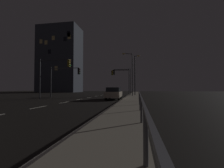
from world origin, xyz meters
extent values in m
plane|color=black|center=(0.00, 17.50, 0.00)|extent=(112.00, 112.00, 0.00)
cube|color=#9E937F|center=(6.72, 17.50, 0.07)|extent=(2.12, 77.00, 0.14)
cube|color=silver|center=(0.00, 9.00, 0.01)|extent=(0.14, 2.00, 0.01)
cube|color=silver|center=(0.00, 13.00, 0.01)|extent=(0.14, 2.00, 0.01)
cube|color=silver|center=(0.00, 17.00, 0.01)|extent=(0.14, 2.00, 0.01)
cube|color=silver|center=(0.00, 21.00, 0.01)|extent=(0.14, 2.00, 0.01)
cube|color=silver|center=(0.00, 25.00, 0.01)|extent=(0.14, 2.00, 0.01)
cube|color=silver|center=(0.00, 29.00, 0.01)|extent=(0.14, 2.00, 0.01)
cube|color=silver|center=(0.00, 33.00, 0.01)|extent=(0.14, 2.00, 0.01)
cube|color=silver|center=(0.00, 37.00, 0.01)|extent=(0.14, 2.00, 0.01)
cube|color=silver|center=(0.00, 41.00, 0.01)|extent=(0.14, 2.00, 0.01)
cube|color=silver|center=(0.00, 45.00, 0.01)|extent=(0.14, 2.00, 0.01)
cube|color=silver|center=(5.41, 22.50, 0.01)|extent=(0.14, 53.00, 0.01)
cube|color=beige|center=(4.41, 18.02, 0.67)|extent=(1.90, 4.43, 0.70)
cube|color=#1E2328|center=(4.41, 17.77, 1.29)|extent=(1.65, 2.49, 0.55)
cylinder|color=black|center=(3.58, 19.41, 0.32)|extent=(0.23, 0.64, 0.64)
cylinder|color=black|center=(5.18, 19.44, 0.32)|extent=(0.23, 0.64, 0.64)
cylinder|color=black|center=(3.63, 16.59, 0.32)|extent=(0.23, 0.64, 0.64)
cylinder|color=black|center=(5.23, 16.62, 0.32)|extent=(0.23, 0.64, 0.64)
cylinder|color=#4C4C51|center=(5.88, 27.02, 2.70)|extent=(0.16, 0.16, 5.13)
cylinder|color=#38383D|center=(4.46, 26.87, 5.02)|extent=(2.84, 0.39, 0.11)
cube|color=black|center=(3.05, 26.73, 4.49)|extent=(0.31, 0.37, 0.95)
sphere|color=black|center=(2.89, 26.72, 4.79)|extent=(0.20, 0.20, 0.20)
sphere|color=black|center=(2.89, 26.72, 4.49)|extent=(0.20, 0.20, 0.20)
sphere|color=#19D84C|center=(2.89, 26.72, 4.19)|extent=(0.20, 0.20, 0.20)
cylinder|color=#38383D|center=(-6.21, 20.52, 2.42)|extent=(0.16, 0.16, 4.84)
cylinder|color=#4C4C51|center=(-3.81, 20.40, 4.59)|extent=(4.81, 0.34, 0.11)
cube|color=black|center=(-1.41, 20.29, 4.07)|extent=(0.30, 0.35, 0.95)
sphere|color=black|center=(-1.25, 20.28, 4.37)|extent=(0.20, 0.20, 0.20)
sphere|color=black|center=(-1.25, 20.28, 4.07)|extent=(0.20, 0.20, 0.20)
sphere|color=#19D84C|center=(-1.25, 20.28, 3.77)|extent=(0.20, 0.20, 0.20)
cylinder|color=#4C4C51|center=(5.98, 29.54, 2.78)|extent=(0.16, 0.16, 5.28)
cylinder|color=#4C4C51|center=(4.13, 29.32, 5.17)|extent=(3.71, 0.55, 0.11)
cube|color=olive|center=(2.29, 29.10, 4.65)|extent=(0.32, 0.37, 0.95)
sphere|color=black|center=(2.13, 29.08, 4.95)|extent=(0.20, 0.20, 0.20)
sphere|color=black|center=(2.13, 29.08, 4.65)|extent=(0.20, 0.20, 0.20)
sphere|color=#19D84C|center=(2.13, 29.08, 4.35)|extent=(0.20, 0.20, 0.20)
cylinder|color=#38383D|center=(-6.04, 17.52, 2.78)|extent=(0.16, 0.16, 5.56)
cylinder|color=#38383D|center=(-3.78, 17.34, 5.31)|extent=(4.53, 0.48, 0.11)
cube|color=olive|center=(-1.52, 17.16, 4.79)|extent=(0.31, 0.36, 0.95)
sphere|color=black|center=(-1.36, 17.14, 5.09)|extent=(0.20, 0.20, 0.20)
sphere|color=black|center=(-1.36, 17.14, 4.79)|extent=(0.20, 0.20, 0.20)
sphere|color=#19D84C|center=(-1.36, 17.14, 4.49)|extent=(0.20, 0.20, 0.20)
cylinder|color=#2D3033|center=(6.94, 28.04, 3.96)|extent=(0.18, 0.18, 7.63)
cylinder|color=#4C4C51|center=(7.28, 27.46, 7.62)|extent=(0.76, 1.21, 0.10)
ellipsoid|color=#F9D172|center=(7.62, 26.89, 7.52)|extent=(0.56, 0.36, 0.24)
cylinder|color=#4C4C51|center=(6.54, 25.60, 3.95)|extent=(0.18, 0.18, 7.61)
cylinder|color=#2D3033|center=(5.81, 25.13, 7.60)|extent=(1.53, 1.03, 0.10)
ellipsoid|color=#F9D172|center=(5.07, 24.65, 7.50)|extent=(0.56, 0.36, 0.24)
cylinder|color=#59595E|center=(7.63, 1.26, 0.61)|extent=(0.09, 0.09, 0.95)
cylinder|color=#59595E|center=(7.63, 4.52, 0.61)|extent=(0.09, 0.09, 0.95)
cylinder|color=#59595E|center=(7.63, 7.78, 0.61)|extent=(0.09, 0.09, 0.95)
cylinder|color=#59595E|center=(7.63, 11.04, 0.61)|extent=(0.09, 0.09, 0.95)
cylinder|color=#59595E|center=(7.63, 14.29, 0.61)|extent=(0.09, 0.09, 0.95)
cylinder|color=#59595E|center=(7.63, 17.55, 0.61)|extent=(0.09, 0.09, 0.95)
cube|color=slate|center=(7.63, 7.78, 1.09)|extent=(0.06, 19.55, 0.06)
cube|color=#3D424C|center=(-21.51, 50.86, 12.24)|extent=(14.86, 8.99, 24.48)
cube|color=#EACC7A|center=(-21.65, 46.33, 19.08)|extent=(1.10, 0.06, 1.50)
cube|color=#EACC7A|center=(-24.47, 46.33, 17.66)|extent=(1.10, 0.06, 1.50)
cube|color=black|center=(-23.12, 46.33, 14.35)|extent=(1.10, 0.06, 1.50)
cube|color=#EACC7A|center=(-20.48, 46.33, 8.43)|extent=(1.10, 0.06, 1.50)
cube|color=#EACC7A|center=(-26.43, 46.33, 18.13)|extent=(1.10, 0.06, 1.50)
cube|color=black|center=(-17.24, 46.33, 18.52)|extent=(1.10, 0.06, 1.50)
cube|color=black|center=(-16.06, 46.33, 20.48)|extent=(1.10, 0.06, 1.50)
cube|color=#EACC7A|center=(-15.72, 46.33, 19.13)|extent=(1.10, 0.06, 1.50)
cube|color=black|center=(-15.84, 46.33, 19.88)|extent=(1.10, 0.06, 1.50)
camera|label=1|loc=(7.50, -1.39, 1.47)|focal=24.03mm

